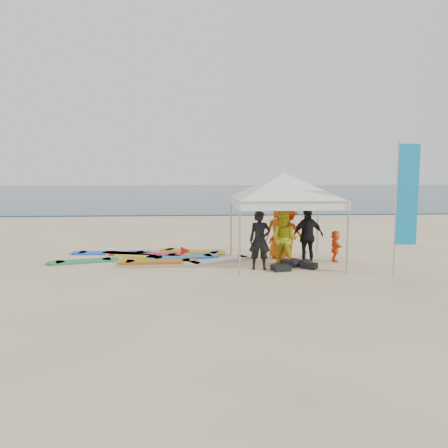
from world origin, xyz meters
The scene contains 14 objects.
ground centered at (0.00, 0.00, 0.00)m, with size 120.00×120.00×0.00m, color beige.
ocean centered at (0.00, 60.00, 0.04)m, with size 160.00×84.00×0.08m, color #0C2633.
shoreline_foam centered at (0.00, 18.20, 0.00)m, with size 160.00×1.20×0.01m, color silver.
person_black_a centered at (1.24, 1.20, 0.87)m, with size 0.63×0.42×1.74m, color black.
person_yellow centered at (2.04, 1.51, 0.84)m, with size 0.82×0.64×1.68m, color gold.
person_orange_a centered at (2.29, 2.32, 0.90)m, with size 1.16×0.67×1.79m, color #EF4615.
person_black_b centered at (2.80, 1.72, 0.90)m, with size 1.06×0.44×1.81m, color black.
person_orange_b centered at (2.14, 2.89, 0.90)m, with size 0.88×0.57×1.79m, color #C45B11.
person_seated centered at (3.84, 2.22, 0.50)m, with size 0.94×0.30×1.01m, color #FE5716.
canopy_tent centered at (2.10, 2.03, 2.84)m, with size 4.32×4.32×3.26m.
feather_flag centered at (5.16, 0.26, 2.20)m, with size 0.63×0.04×3.73m.
marker_pennant centered at (-0.96, 1.63, 0.49)m, with size 0.28×0.28×0.64m.
gear_pile centered at (2.30, 1.29, 0.10)m, with size 1.46×1.05×0.22m.
surfboard_spread centered at (-2.06, 3.25, 0.04)m, with size 6.26×3.09×0.07m.
Camera 1 is at (-0.63, -11.40, 2.79)m, focal length 35.00 mm.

